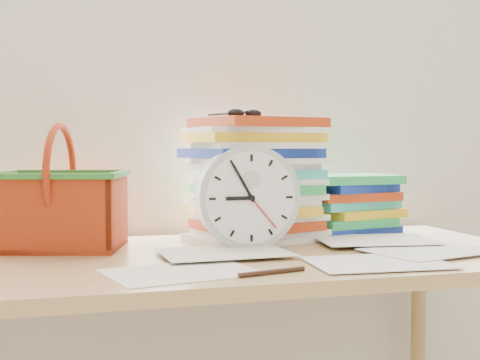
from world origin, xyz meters
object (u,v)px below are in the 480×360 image
object	(u,v)px
clock	(248,197)
basket	(61,187)
desk	(239,285)
paper_stack	(256,179)
book_stack	(354,204)

from	to	relation	value
clock	basket	bearing A→B (deg)	163.37
desk	clock	xyz separation A→B (m)	(0.04, 0.05, 0.20)
paper_stack	basket	distance (m)	0.49
clock	desk	bearing A→B (deg)	-124.66
desk	paper_stack	distance (m)	0.32
clock	basket	xyz separation A→B (m)	(-0.43, 0.13, 0.02)
desk	basket	bearing A→B (deg)	155.02
desk	clock	size ratio (longest dim) A/B	5.63
desk	basket	distance (m)	0.49
paper_stack	basket	xyz separation A→B (m)	(-0.49, -0.01, -0.01)
clock	book_stack	bearing A→B (deg)	26.17
clock	book_stack	distance (m)	0.41
basket	desk	bearing A→B (deg)	-8.92
desk	book_stack	bearing A→B (deg)	30.14
paper_stack	desk	bearing A→B (deg)	-117.28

